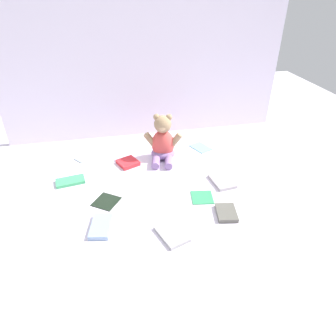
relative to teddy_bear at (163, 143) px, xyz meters
The scene contains 13 objects.
ground_plane 0.18m from the teddy_bear, 104.03° to the right, with size 3.20×3.20×0.00m, color silver.
backdrop_drape 0.42m from the teddy_bear, 96.86° to the left, with size 1.57×0.03×0.73m, color white.
teddy_bear is the anchor object (origin of this frame).
book_case_0 0.25m from the teddy_bear, 16.17° to the left, with size 0.08×0.11×0.01m, color #74B8CE.
book_case_1 0.41m from the teddy_bear, 166.83° to the left, with size 0.07×0.12×0.01m, color #8B9BA6.
book_case_2 0.57m from the teddy_bear, 97.57° to the right, with size 0.09×0.13×0.01m, color #999799.
book_case_3 0.49m from the teddy_bear, 164.10° to the right, with size 0.07×0.13×0.01m, color #3DA467.
book_case_4 0.58m from the teddy_bear, 125.24° to the right, with size 0.07×0.13×0.02m, color #87A7CD.
book_case_5 0.44m from the teddy_bear, 134.56° to the right, with size 0.10×0.10×0.01m, color black.
book_case_6 0.52m from the teddy_bear, 71.51° to the right, with size 0.08×0.10×0.02m, color #57554D.
book_case_7 0.39m from the teddy_bear, 74.61° to the right, with size 0.09×0.09×0.01m, color #31945A.
book_case_8 0.20m from the teddy_bear, behind, with size 0.09×0.09×0.02m, color red.
book_case_9 0.36m from the teddy_bear, 50.51° to the right, with size 0.09×0.13×0.01m, color #A2999F.
Camera 1 is at (-0.21, -1.18, 0.80)m, focal length 32.07 mm.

